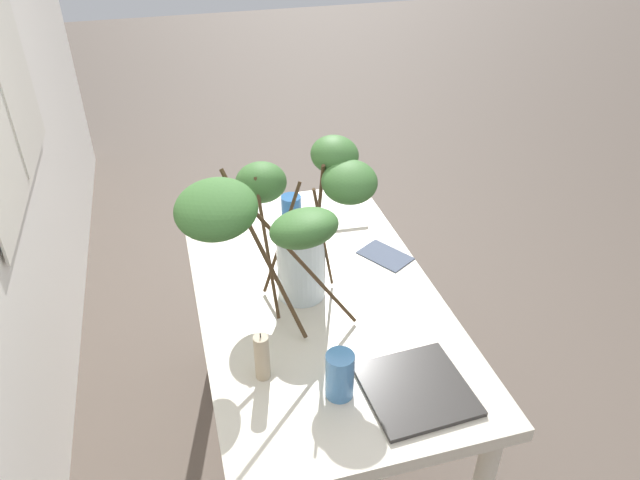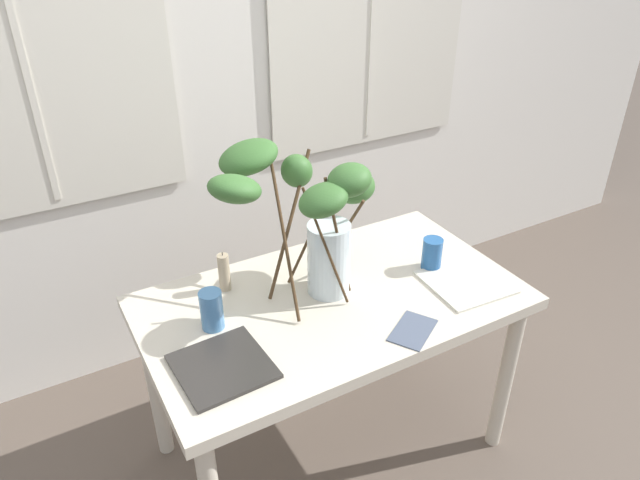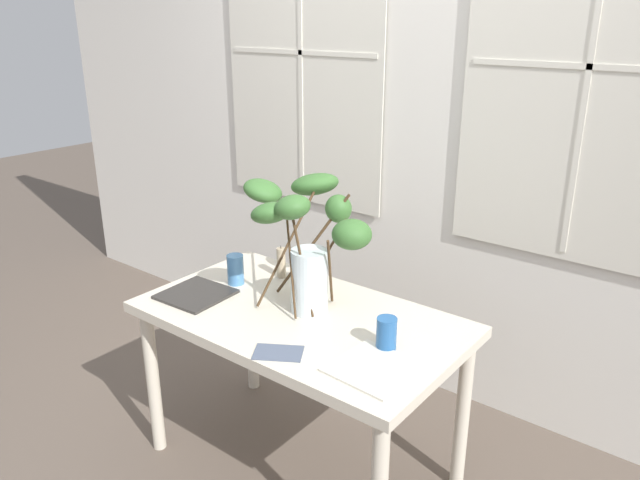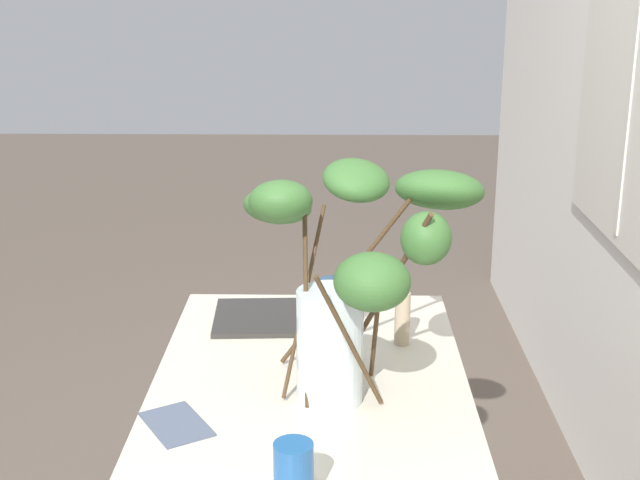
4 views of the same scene
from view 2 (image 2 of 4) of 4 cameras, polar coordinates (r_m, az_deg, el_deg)
The scene contains 10 objects.
ground at distance 2.51m, azimuth 1.03°, elevation -19.17°, with size 14.00×14.00×0.00m, color brown.
back_wall_with_windows at distance 2.55m, azimuth -10.09°, elevation 17.48°, with size 5.54×0.14×2.69m.
dining_table at distance 2.06m, azimuth 1.20°, elevation -7.54°, with size 1.28×0.73×0.73m.
vase_with_branches at distance 1.90m, azimuth -1.31°, elevation 3.11°, with size 0.64×0.61×0.52m.
drinking_glass_blue_left at distance 1.87m, azimuth -10.46°, elevation -6.68°, with size 0.07×0.07×0.13m, color #4C84BC.
drinking_glass_blue_right at distance 2.17m, azimuth 10.79°, elevation -1.32°, with size 0.07×0.07×0.12m, color #235693.
plate_square_left at distance 1.76m, azimuth -9.41°, elevation -11.98°, with size 0.26×0.26×0.01m, color #2D2B28.
plate_square_right at distance 2.14m, azimuth 13.90°, elevation -3.97°, with size 0.26×0.26×0.01m, color silver.
napkin_folded at distance 1.89m, azimuth 8.97°, elevation -8.63°, with size 0.17×0.11×0.00m, color #4C566B.
pillar_candle at distance 2.04m, azimuth -9.27°, elevation -3.12°, with size 0.04×0.04×0.15m.
Camera 2 is at (-0.83, -1.39, 1.91)m, focal length 33.04 mm.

